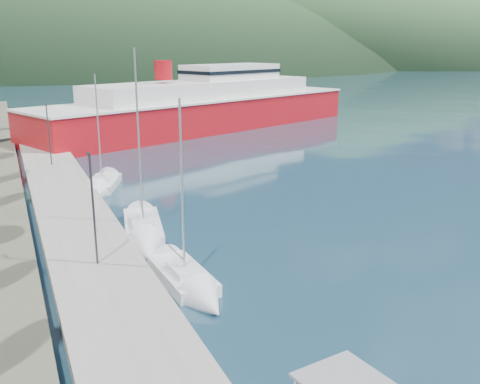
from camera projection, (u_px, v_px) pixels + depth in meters
name	position (u px, v px, depth m)	size (l,w,h in m)	color
ground	(61.00, 98.00, 127.26)	(1400.00, 1400.00, 0.00)	#1B3848
quay	(69.00, 206.00, 40.73)	(5.00, 88.00, 0.80)	gray
lamp_posts	(89.00, 198.00, 29.37)	(0.15, 49.94, 6.06)	#2D2D33
sailboat_near	(195.00, 289.00, 27.00)	(2.60, 7.50, 10.61)	silver
sailboat_mid	(145.00, 238.00, 34.07)	(3.97, 9.32, 13.01)	silver
sailboat_far	(99.00, 190.00, 45.63)	(4.90, 7.69, 10.80)	silver
ferry	(206.00, 107.00, 79.81)	(54.61, 30.96, 10.78)	#A70D14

